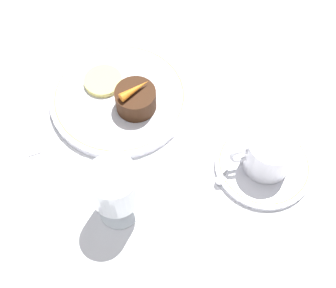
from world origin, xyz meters
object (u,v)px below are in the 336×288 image
at_px(dinner_plate, 122,97).
at_px(dessert_cake, 136,99).
at_px(coffee_cup, 269,153).
at_px(wine_glass, 115,188).
at_px(fork, 26,122).

height_order(dinner_plate, dessert_cake, dessert_cake).
distance_m(coffee_cup, wine_glass, 0.25).
xyz_separation_m(dinner_plate, dessert_cake, (-0.02, 0.03, 0.03)).
height_order(coffee_cup, wine_glass, wine_glass).
distance_m(wine_glass, fork, 0.25).
distance_m(dinner_plate, dessert_cake, 0.04).
relative_size(wine_glass, fork, 0.68).
bearing_deg(fork, coffee_cup, 161.33).
distance_m(wine_glass, dessert_cake, 0.20).
bearing_deg(wine_glass, dessert_cake, -102.56).
relative_size(fork, dessert_cake, 2.55).
height_order(fork, dessert_cake, dessert_cake).
distance_m(fork, dessert_cake, 0.20).
xyz_separation_m(coffee_cup, fork, (0.39, -0.13, -0.04)).
xyz_separation_m(wine_glass, dessert_cake, (-0.04, -0.19, -0.05)).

